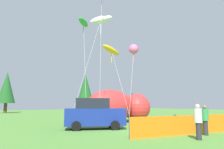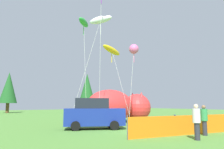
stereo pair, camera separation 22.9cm
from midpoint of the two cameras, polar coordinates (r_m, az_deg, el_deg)
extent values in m
plane|color=#548C38|center=(15.14, 8.69, -14.37)|extent=(120.00, 120.00, 0.00)
cube|color=navy|center=(15.98, -4.93, -10.94)|extent=(4.55, 3.29, 1.20)
cube|color=#1E232D|center=(15.94, -5.65, -7.49)|extent=(2.76, 2.36, 0.72)
cylinder|color=black|center=(16.99, -0.66, -12.64)|extent=(0.68, 0.48, 0.64)
cylinder|color=black|center=(15.40, 0.35, -13.14)|extent=(0.68, 0.48, 0.64)
cylinder|color=black|center=(16.76, -9.81, -12.60)|extent=(0.68, 0.48, 0.64)
cylinder|color=black|center=(15.15, -9.77, -13.13)|extent=(0.68, 0.48, 0.64)
cube|color=#1959A5|center=(18.35, 15.04, -11.64)|extent=(0.76, 0.76, 0.03)
cube|color=#1959A5|center=(18.40, 15.80, -10.84)|extent=(0.32, 0.44, 0.49)
cylinder|color=#A5A5AD|center=(18.08, 14.53, -12.42)|extent=(0.02, 0.02, 0.44)
cylinder|color=#A5A5AD|center=(18.53, 14.16, -12.31)|extent=(0.02, 0.02, 0.44)
cylinder|color=#A5A5AD|center=(18.21, 15.98, -12.34)|extent=(0.02, 0.02, 0.44)
cylinder|color=#A5A5AD|center=(18.65, 15.57, -12.23)|extent=(0.02, 0.02, 0.44)
ellipsoid|color=red|center=(21.12, -0.85, -8.26)|extent=(4.97, 3.22, 3.16)
ellipsoid|color=yellow|center=(21.13, -0.85, -10.19)|extent=(3.19, 2.41, 1.42)
sphere|color=red|center=(23.25, 6.15, -8.56)|extent=(2.85, 2.85, 2.85)
cone|color=red|center=(23.80, 4.98, -5.81)|extent=(0.80, 0.80, 0.85)
cone|color=red|center=(22.73, 7.30, -5.68)|extent=(0.80, 0.80, 0.85)
cube|color=orange|center=(14.43, 21.21, -12.05)|extent=(9.60, 1.50, 1.12)
cylinder|color=#4C4C51|center=(11.36, 3.95, -13.57)|extent=(0.05, 0.05, 1.23)
cylinder|color=#2D2D38|center=(12.01, 21.20, -13.68)|extent=(0.26, 0.26, 0.84)
cylinder|color=silver|center=(11.94, 21.01, -9.99)|extent=(0.39, 0.39, 0.70)
sphere|color=beige|center=(11.93, 20.90, -7.76)|extent=(0.23, 0.23, 0.23)
cylinder|color=#2D2D38|center=(13.91, 22.84, -12.77)|extent=(0.26, 0.26, 0.82)
cylinder|color=#338C4C|center=(13.86, 22.67, -9.69)|extent=(0.37, 0.37, 0.68)
sphere|color=#8C6647|center=(13.85, 22.58, -7.83)|extent=(0.22, 0.22, 0.22)
cylinder|color=silver|center=(17.07, -3.40, 4.79)|extent=(0.32, 0.73, 10.95)
cylinder|color=silver|center=(20.67, -7.39, 1.22)|extent=(0.40, 1.70, 9.94)
ellipsoid|color=green|center=(22.76, -7.75, 13.35)|extent=(2.12, 2.10, 0.66)
cylinder|color=green|center=(22.52, -7.78, 11.69)|extent=(0.06, 0.06, 1.20)
cylinder|color=silver|center=(17.94, -7.38, 0.83)|extent=(2.12, 1.42, 8.85)
ellipsoid|color=white|center=(19.02, -3.27, 14.11)|extent=(1.80, 1.92, 0.92)
cylinder|color=white|center=(18.77, -3.28, 12.13)|extent=(0.06, 0.06, 1.20)
cylinder|color=silver|center=(20.95, 2.03, -2.63)|extent=(0.30, 2.79, 7.28)
ellipsoid|color=yellow|center=(22.59, -0.43, 6.36)|extent=(3.14, 2.00, 1.05)
cylinder|color=yellow|center=(22.43, -0.43, 4.62)|extent=(0.06, 0.06, 1.20)
cylinder|color=silver|center=(20.08, 4.75, -2.77)|extent=(1.04, 0.40, 7.01)
sphere|color=pink|center=(21.13, 5.38, 6.63)|extent=(0.93, 0.93, 0.93)
cylinder|color=pink|center=(20.97, 5.40, 4.78)|extent=(0.06, 0.06, 1.20)
cylinder|color=brown|center=(49.41, -26.22, -7.86)|extent=(0.63, 0.63, 1.98)
cone|color=#1E5623|center=(49.52, -25.94, -3.05)|extent=(3.49, 3.49, 6.34)
cylinder|color=brown|center=(54.64, -7.16, -8.38)|extent=(0.71, 0.71, 2.22)
cone|color=#1E5623|center=(54.78, -7.08, -3.50)|extent=(3.90, 3.90, 7.10)
camera|label=1|loc=(0.11, -90.33, 0.05)|focal=35.00mm
camera|label=2|loc=(0.11, 89.67, -0.05)|focal=35.00mm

